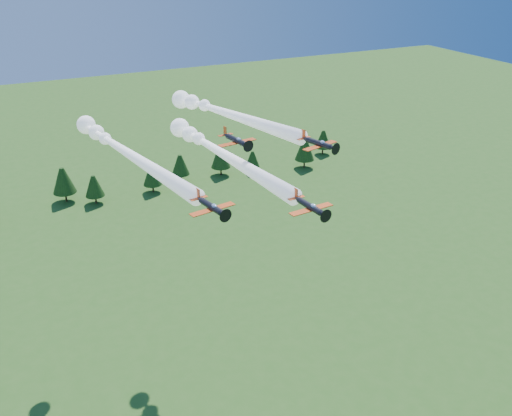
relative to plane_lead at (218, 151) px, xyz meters
name	(u,v)px	position (x,y,z in m)	size (l,w,h in m)	color
ground	(262,411)	(0.62, -16.29, -45.81)	(600.00, 600.00, 0.00)	#2E5B1C
plane_lead	(218,151)	(0.00, 0.00, 0.00)	(9.71, 47.46, 3.70)	black
plane_left	(123,150)	(-14.50, 9.07, -0.50)	(14.10, 51.85, 3.70)	black
plane_right	(224,112)	(5.37, 10.20, 3.67)	(15.87, 42.11, 3.70)	black
plane_slot	(236,140)	(-0.03, -7.90, 4.33)	(6.77, 7.39, 2.36)	black
treeline	(122,175)	(2.09, 94.06, -39.16)	(168.69, 20.50, 11.85)	#382314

